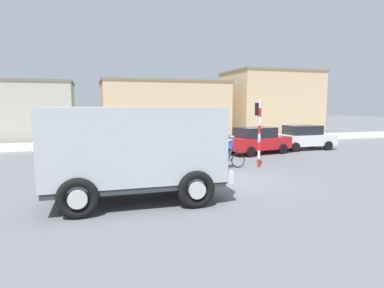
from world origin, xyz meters
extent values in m
plane|color=slate|center=(0.00, 0.00, 0.00)|extent=(120.00, 120.00, 0.00)
cube|color=#ADADA8|center=(0.00, 12.57, 0.08)|extent=(80.00, 5.00, 0.16)
cube|color=#B2B7BC|center=(-3.91, -1.41, 1.80)|extent=(5.26, 2.63, 2.20)
cube|color=#2D3338|center=(-3.91, -1.41, 0.62)|extent=(5.16, 2.58, 0.16)
cube|color=silver|center=(-1.21, -1.48, 0.80)|extent=(0.30, 2.38, 0.36)
cube|color=black|center=(-1.36, -1.48, 2.30)|extent=(0.17, 2.13, 0.70)
torus|color=black|center=(-2.27, -0.17, 0.55)|extent=(1.11, 0.27, 1.10)
cylinder|color=beige|center=(-2.27, -0.17, 0.55)|extent=(0.50, 0.31, 0.50)
torus|color=black|center=(-2.33, -2.73, 0.55)|extent=(1.11, 0.27, 1.10)
cylinder|color=beige|center=(-2.33, -2.73, 0.55)|extent=(0.50, 0.31, 0.50)
torus|color=black|center=(-5.49, -0.09, 0.55)|extent=(1.11, 0.27, 1.10)
cylinder|color=beige|center=(-5.49, -0.09, 0.55)|extent=(0.50, 0.31, 0.50)
torus|color=black|center=(-5.56, -2.65, 0.55)|extent=(1.11, 0.27, 1.10)
cylinder|color=beige|center=(-5.56, -2.65, 0.55)|extent=(0.50, 0.31, 0.50)
torus|color=black|center=(0.39, 2.41, 0.34)|extent=(0.68, 0.05, 0.68)
torus|color=black|center=(1.44, 2.40, 0.34)|extent=(0.68, 0.05, 0.68)
cylinder|color=black|center=(0.74, 2.41, 0.91)|extent=(0.60, 0.05, 0.09)
cylinder|color=black|center=(0.68, 2.41, 0.66)|extent=(0.51, 0.05, 0.57)
cylinder|color=black|center=(1.24, 2.40, 0.61)|extent=(0.44, 0.05, 0.57)
cylinder|color=black|center=(0.42, 2.41, 0.64)|extent=(0.09, 0.04, 0.59)
cylinder|color=black|center=(0.44, 2.41, 0.95)|extent=(0.04, 0.50, 0.03)
cube|color=black|center=(1.04, 2.40, 0.88)|extent=(0.24, 0.12, 0.06)
cube|color=#3351A8|center=(0.99, 2.41, 1.21)|extent=(0.30, 0.32, 0.59)
sphere|color=tan|center=(0.92, 2.41, 1.61)|extent=(0.22, 0.22, 0.22)
cylinder|color=#2D334C|center=(0.96, 2.31, 0.65)|extent=(0.31, 0.12, 0.57)
cylinder|color=tan|center=(0.79, 2.25, 1.26)|extent=(0.49, 0.10, 0.29)
cylinder|color=#2D334C|center=(0.96, 2.51, 0.65)|extent=(0.31, 0.12, 0.57)
cylinder|color=tan|center=(0.79, 2.57, 1.26)|extent=(0.49, 0.10, 0.29)
cylinder|color=red|center=(2.43, 2.21, 0.20)|extent=(0.12, 0.12, 0.40)
cylinder|color=white|center=(2.43, 2.21, 0.60)|extent=(0.12, 0.12, 0.40)
cylinder|color=red|center=(2.43, 2.21, 1.00)|extent=(0.12, 0.12, 0.40)
cylinder|color=white|center=(2.43, 2.21, 1.40)|extent=(0.12, 0.12, 0.40)
cylinder|color=red|center=(2.43, 2.21, 1.80)|extent=(0.12, 0.12, 0.40)
cylinder|color=white|center=(2.43, 2.21, 2.20)|extent=(0.12, 0.12, 0.40)
cylinder|color=red|center=(2.43, 2.21, 2.60)|extent=(0.12, 0.12, 0.40)
cylinder|color=white|center=(2.43, 2.21, 3.00)|extent=(0.12, 0.12, 0.40)
cube|color=black|center=(2.43, 2.39, 2.75)|extent=(0.24, 0.20, 0.60)
sphere|color=green|center=(2.43, 2.51, 2.75)|extent=(0.14, 0.14, 0.14)
cube|color=red|center=(-3.29, 6.61, 0.65)|extent=(4.20, 2.26, 0.70)
cube|color=black|center=(-3.15, 6.59, 1.30)|extent=(2.38, 1.75, 0.60)
cylinder|color=black|center=(-4.64, 5.95, 0.30)|extent=(0.62, 0.26, 0.60)
cylinder|color=black|center=(-4.40, 7.63, 0.30)|extent=(0.62, 0.26, 0.60)
cylinder|color=black|center=(-2.19, 5.60, 0.30)|extent=(0.62, 0.26, 0.60)
cylinder|color=black|center=(-1.94, 7.28, 0.30)|extent=(0.62, 0.26, 0.60)
cube|color=white|center=(8.34, 6.82, 0.65)|extent=(4.01, 1.73, 0.70)
cube|color=black|center=(8.19, 6.82, 1.30)|extent=(2.21, 1.46, 0.60)
cylinder|color=black|center=(9.59, 7.66, 0.30)|extent=(0.60, 0.18, 0.60)
cylinder|color=black|center=(9.58, 5.96, 0.30)|extent=(0.60, 0.18, 0.60)
cylinder|color=black|center=(7.11, 7.68, 0.30)|extent=(0.60, 0.18, 0.60)
cylinder|color=black|center=(7.10, 5.98, 0.30)|extent=(0.60, 0.18, 0.60)
cube|color=red|center=(4.50, 6.09, 0.65)|extent=(4.27, 2.50, 0.70)
cube|color=black|center=(4.36, 6.06, 1.30)|extent=(2.45, 1.88, 0.60)
cylinder|color=black|center=(5.54, 7.18, 0.30)|extent=(0.62, 0.30, 0.60)
cylinder|color=black|center=(5.90, 5.52, 0.30)|extent=(0.62, 0.30, 0.60)
cylinder|color=black|center=(3.11, 6.66, 0.30)|extent=(0.62, 0.30, 0.60)
cylinder|color=black|center=(3.47, 4.99, 0.30)|extent=(0.62, 0.30, 0.60)
cylinder|color=#2D334C|center=(-2.40, 8.13, 0.42)|extent=(0.22, 0.22, 0.85)
cube|color=white|center=(-2.40, 8.13, 1.13)|extent=(0.34, 0.22, 0.56)
sphere|color=brown|center=(-2.40, 8.13, 1.52)|extent=(0.20, 0.20, 0.20)
cube|color=#B2AD9E|center=(-10.72, 18.71, 2.34)|extent=(8.58, 6.02, 4.67)
cube|color=slate|center=(-10.72, 18.71, 4.77)|extent=(8.75, 6.14, 0.20)
cube|color=#D1B284|center=(1.74, 19.51, 2.48)|extent=(11.53, 6.28, 4.95)
cube|color=#7D6B4F|center=(1.74, 19.51, 5.05)|extent=(11.76, 6.40, 0.20)
cube|color=#D1B284|center=(13.49, 19.83, 3.11)|extent=(9.02, 6.88, 6.22)
cube|color=#7D6B4F|center=(13.49, 19.83, 6.32)|extent=(9.20, 7.01, 0.20)
camera|label=1|loc=(-5.21, -11.42, 2.99)|focal=30.57mm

